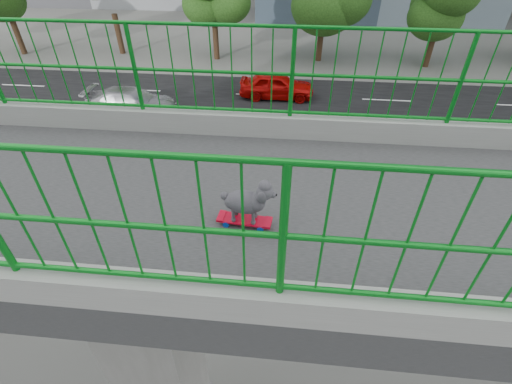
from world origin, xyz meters
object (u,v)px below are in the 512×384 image
object	(u,v)px
car_0	(143,222)
car_2	(334,141)
car_4	(277,85)
poodle	(247,200)
car_3	(132,102)
skateboard	(245,220)

from	to	relation	value
car_0	car_2	xyz separation A→B (m)	(-6.40, 7.13, 0.02)
car_2	car_4	world-z (taller)	car_4
car_2	poodle	bearing A→B (deg)	168.73
car_3	car_4	distance (m)	8.68
car_0	car_2	world-z (taller)	car_2
poodle	car_0	size ratio (longest dim) A/B	0.13
car_3	poodle	bearing A→B (deg)	-151.75
car_2	skateboard	bearing A→B (deg)	168.60
poodle	car_4	size ratio (longest dim) A/B	0.12
skateboard	car_2	xyz separation A→B (m)	(-12.82, 2.58, -6.33)
poodle	car_0	world-z (taller)	poodle
car_0	car_3	bearing A→B (deg)	-157.20
car_0	car_3	distance (m)	10.41
car_4	car_2	bearing A→B (deg)	-154.19
skateboard	car_2	size ratio (longest dim) A/B	0.11
car_2	car_3	world-z (taller)	car_3
car_0	car_4	bearing A→B (deg)	162.50
car_0	car_3	world-z (taller)	car_3
car_0	car_4	world-z (taller)	car_4
poodle	car_2	distance (m)	14.64
poodle	car_2	size ratio (longest dim) A/B	0.10
car_3	car_4	xyz separation A→B (m)	(-3.20, 8.07, 0.03)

